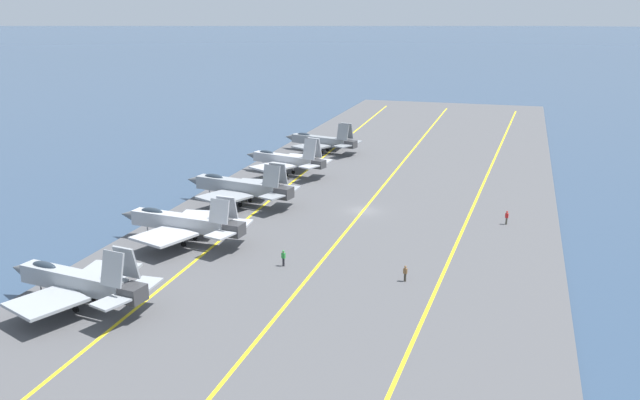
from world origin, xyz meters
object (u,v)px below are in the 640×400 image
(parked_jet_fourth, at_px, (286,160))
(crew_brown_vest, at_px, (405,273))
(crew_red_vest, at_px, (507,217))
(parked_jet_fifth, at_px, (321,141))
(parked_jet_nearest, at_px, (77,281))
(parked_jet_second, at_px, (182,222))
(crew_green_vest, at_px, (283,257))
(parked_jet_third, at_px, (239,187))

(parked_jet_fourth, distance_m, crew_brown_vest, 46.97)
(crew_red_vest, relative_size, crew_brown_vest, 1.05)
(parked_jet_fifth, bearing_deg, parked_jet_nearest, 178.50)
(parked_jet_second, xyz_separation_m, crew_red_vest, (17.89, -36.00, -1.48))
(crew_green_vest, bearing_deg, parked_jet_second, 74.99)
(parked_jet_nearest, relative_size, parked_jet_second, 0.94)
(parked_jet_nearest, height_order, parked_jet_third, parked_jet_nearest)
(parked_jet_second, bearing_deg, crew_brown_vest, -98.77)
(parked_jet_nearest, bearing_deg, crew_green_vest, -44.87)
(crew_red_vest, distance_m, crew_brown_vest, 23.86)
(crew_red_vest, xyz_separation_m, crew_green_vest, (-21.59, 22.23, 0.01))
(parked_jet_third, bearing_deg, parked_jet_fifth, -1.62)
(parked_jet_third, distance_m, parked_jet_fifth, 36.72)
(parked_jet_fifth, distance_m, crew_green_vest, 58.80)
(crew_red_vest, bearing_deg, crew_green_vest, 134.16)
(parked_jet_fifth, height_order, crew_green_vest, parked_jet_fifth)
(crew_red_vest, bearing_deg, parked_jet_nearest, 134.55)
(parked_jet_fifth, relative_size, crew_red_vest, 8.81)
(parked_jet_second, height_order, parked_jet_third, parked_jet_third)
(parked_jet_fifth, xyz_separation_m, crew_brown_vest, (-57.82, -25.90, -1.25))
(parked_jet_nearest, distance_m, parked_jet_fourth, 53.27)
(parked_jet_fourth, xyz_separation_m, parked_jet_fifth, (18.90, -0.35, -0.36))
(parked_jet_second, bearing_deg, crew_green_vest, -105.01)
(parked_jet_fifth, distance_m, crew_brown_vest, 63.37)
(parked_jet_nearest, xyz_separation_m, parked_jet_fourth, (53.25, -1.53, 0.10))
(parked_jet_fifth, bearing_deg, parked_jet_second, 178.99)
(parked_jet_nearest, height_order, parked_jet_fourth, parked_jet_fourth)
(parked_jet_nearest, xyz_separation_m, crew_green_vest, (14.78, -14.71, -1.44))
(parked_jet_second, relative_size, crew_green_vest, 9.31)
(crew_green_vest, height_order, crew_brown_vest, crew_green_vest)
(parked_jet_fifth, distance_m, crew_red_vest, 50.11)
(parked_jet_second, xyz_separation_m, crew_brown_vest, (-4.14, -26.85, -1.53))
(parked_jet_second, relative_size, parked_jet_fifth, 1.07)
(parked_jet_nearest, xyz_separation_m, crew_red_vest, (36.37, -36.94, -1.45))
(parked_jet_second, xyz_separation_m, parked_jet_third, (16.97, 0.10, -0.01))
(parked_jet_nearest, height_order, crew_brown_vest, parked_jet_nearest)
(parked_jet_second, height_order, parked_jet_fifth, parked_jet_second)
(crew_green_vest, xyz_separation_m, crew_brown_vest, (-0.45, -13.08, -0.06))
(parked_jet_nearest, relative_size, parked_jet_fifth, 1.01)
(parked_jet_third, xyz_separation_m, parked_jet_fourth, (17.80, -0.69, 0.09))
(parked_jet_second, relative_size, parked_jet_fourth, 1.09)
(parked_jet_second, xyz_separation_m, parked_jet_fourth, (34.77, -0.59, 0.07))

